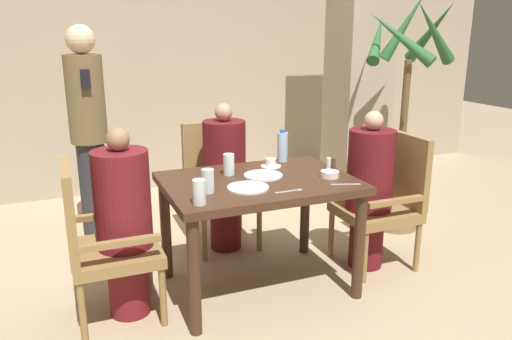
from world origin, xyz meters
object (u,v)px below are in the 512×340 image
object	(u,v)px
water_bottle	(282,147)
glass_tall_near	(208,181)
plate_main_left	(263,175)
chair_far_side	(219,181)
teacup_with_saucer	(271,164)
standing_host	(88,128)
glass_tall_mid	(229,164)
diner_in_far_chair	(225,176)
diner_in_right_chair	(369,189)
diner_in_left_chair	(124,222)
chair_right_side	(386,197)
plate_main_right	(248,188)
glass_tall_far	(199,192)
potted_palm	(402,134)
bowl_small	(330,174)
chair_left_side	(99,239)

from	to	relation	value
water_bottle	glass_tall_near	xyz separation A→B (m)	(-0.70, -0.48, -0.04)
plate_main_left	water_bottle	bearing A→B (deg)	47.58
chair_far_side	teacup_with_saucer	bearing A→B (deg)	-71.85
standing_host	glass_tall_mid	xyz separation A→B (m)	(0.78, -1.13, -0.10)
water_bottle	standing_host	bearing A→B (deg)	142.76
diner_in_far_chair	diner_in_right_chair	size ratio (longest dim) A/B	1.01
diner_in_left_chair	chair_far_side	world-z (taller)	diner_in_left_chair
diner_in_far_chair	glass_tall_near	world-z (taller)	diner_in_far_chair
chair_right_side	plate_main_right	distance (m)	1.15
diner_in_right_chair	glass_tall_far	xyz separation A→B (m)	(-1.31, -0.31, 0.24)
teacup_with_saucer	water_bottle	world-z (taller)	water_bottle
glass_tall_far	standing_host	bearing A→B (deg)	105.37
diner_in_right_chair	potted_palm	size ratio (longest dim) A/B	0.57
diner_in_left_chair	glass_tall_mid	world-z (taller)	diner_in_left_chair
plate_main_right	teacup_with_saucer	xyz separation A→B (m)	(0.32, 0.39, 0.02)
diner_in_left_chair	chair_right_side	size ratio (longest dim) A/B	1.20
water_bottle	glass_tall_far	xyz separation A→B (m)	(-0.80, -0.66, -0.04)
bowl_small	plate_main_left	bearing A→B (deg)	155.04
diner_in_far_chair	water_bottle	distance (m)	0.53
chair_left_side	chair_right_side	world-z (taller)	same
chair_left_side	glass_tall_mid	world-z (taller)	chair_left_side
teacup_with_saucer	water_bottle	distance (m)	0.20
chair_far_side	water_bottle	world-z (taller)	water_bottle
diner_in_right_chair	teacup_with_saucer	world-z (taller)	diner_in_right_chair
chair_left_side	diner_in_right_chair	xyz separation A→B (m)	(1.83, 0.00, 0.08)
bowl_small	diner_in_far_chair	bearing A→B (deg)	118.68
plate_main_left	plate_main_right	distance (m)	0.27
standing_host	teacup_with_saucer	size ratio (longest dim) A/B	12.16
chair_left_side	teacup_with_saucer	xyz separation A→B (m)	(1.18, 0.24, 0.27)
diner_in_right_chair	teacup_with_saucer	xyz separation A→B (m)	(-0.65, 0.24, 0.19)
diner_in_left_chair	potted_palm	size ratio (longest dim) A/B	0.58
diner_in_left_chair	glass_tall_far	bearing A→B (deg)	-40.14
glass_tall_mid	standing_host	bearing A→B (deg)	124.47
diner_in_left_chair	standing_host	distance (m)	1.34
diner_in_far_chair	potted_palm	distance (m)	1.52
diner_in_left_chair	glass_tall_near	world-z (taller)	diner_in_left_chair
diner_in_far_chair	chair_right_side	xyz separation A→B (m)	(0.99, -0.67, -0.08)
glass_tall_near	diner_in_right_chair	bearing A→B (deg)	6.22
potted_palm	glass_tall_mid	distance (m)	1.67
teacup_with_saucer	chair_far_side	bearing A→B (deg)	108.15
standing_host	potted_palm	xyz separation A→B (m)	(2.41, -0.78, -0.09)
glass_tall_mid	glass_tall_near	bearing A→B (deg)	-127.62
plate_main_right	bowl_small	bearing A→B (deg)	2.38
potted_palm	plate_main_left	world-z (taller)	potted_palm
water_bottle	chair_left_side	bearing A→B (deg)	-164.99
chair_far_side	chair_right_side	bearing A→B (deg)	-39.75
teacup_with_saucer	bowl_small	world-z (taller)	teacup_with_saucer
water_bottle	chair_far_side	bearing A→B (deg)	125.17
chair_left_side	standing_host	distance (m)	1.36
chair_left_side	potted_palm	world-z (taller)	potted_palm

